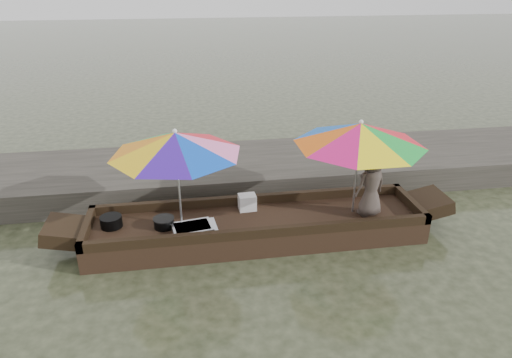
{
  "coord_description": "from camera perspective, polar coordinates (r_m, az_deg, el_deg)",
  "views": [
    {
      "loc": [
        -1.01,
        -6.24,
        3.9
      ],
      "look_at": [
        0.0,
        0.1,
        1.0
      ],
      "focal_mm": 32.0,
      "sensor_mm": 36.0,
      "label": 1
    }
  ],
  "objects": [
    {
      "name": "water",
      "position": [
        7.43,
        0.12,
        -7.36
      ],
      "size": [
        80.0,
        80.0,
        0.0
      ],
      "primitive_type": "plane",
      "color": "#262B19",
      "rests_on": "ground"
    },
    {
      "name": "dock",
      "position": [
        9.25,
        -2.05,
        1.06
      ],
      "size": [
        22.0,
        2.2,
        0.5
      ],
      "primitive_type": "cube",
      "color": "#2D2B26",
      "rests_on": "ground"
    },
    {
      "name": "boat_hull",
      "position": [
        7.34,
        0.12,
        -6.2
      ],
      "size": [
        5.27,
        1.2,
        0.35
      ],
      "primitive_type": "cube",
      "color": "black",
      "rests_on": "water"
    },
    {
      "name": "cooking_pot",
      "position": [
        7.34,
        -17.64,
        -5.1
      ],
      "size": [
        0.33,
        0.33,
        0.17
      ],
      "primitive_type": "cylinder",
      "color": "black",
      "rests_on": "boat_hull"
    },
    {
      "name": "tray_crayfish",
      "position": [
        6.97,
        -7.96,
        -6.14
      ],
      "size": [
        0.65,
        0.5,
        0.09
      ],
      "primitive_type": "cube",
      "rotation": [
        0.0,
        0.0,
        0.17
      ],
      "color": "silver",
      "rests_on": "boat_hull"
    },
    {
      "name": "tray_scallop",
      "position": [
        7.01,
        -7.41,
        -6.06
      ],
      "size": [
        0.63,
        0.47,
        0.06
      ],
      "primitive_type": "cube",
      "rotation": [
        0.0,
        0.0,
        0.1
      ],
      "color": "silver",
      "rests_on": "boat_hull"
    },
    {
      "name": "charcoal_grill",
      "position": [
        7.13,
        -11.43,
        -5.41
      ],
      "size": [
        0.3,
        0.3,
        0.14
      ],
      "primitive_type": "cylinder",
      "color": "black",
      "rests_on": "boat_hull"
    },
    {
      "name": "supply_bag",
      "position": [
        7.48,
        -1.11,
        -2.92
      ],
      "size": [
        0.29,
        0.24,
        0.26
      ],
      "primitive_type": "cube",
      "rotation": [
        0.0,
        0.0,
        0.06
      ],
      "color": "silver",
      "rests_on": "boat_hull"
    },
    {
      "name": "vendor",
      "position": [
        7.37,
        14.19,
        -0.71
      ],
      "size": [
        0.59,
        0.46,
        1.05
      ],
      "primitive_type": "imported",
      "rotation": [
        0.0,
        0.0,
        3.42
      ],
      "color": "#453B35",
      "rests_on": "boat_hull"
    },
    {
      "name": "umbrella_bow",
      "position": [
        6.83,
        -9.68,
        -0.03
      ],
      "size": [
        2.29,
        2.29,
        1.55
      ],
      "primitive_type": null,
      "rotation": [
        0.0,
        0.0,
        0.21
      ],
      "color": "red",
      "rests_on": "boat_hull"
    },
    {
      "name": "umbrella_stern",
      "position": [
        7.31,
        12.47,
        1.38
      ],
      "size": [
        2.65,
        2.65,
        1.55
      ],
      "primitive_type": null,
      "rotation": [
        0.0,
        0.0,
        -0.39
      ],
      "color": "red",
      "rests_on": "boat_hull"
    }
  ]
}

